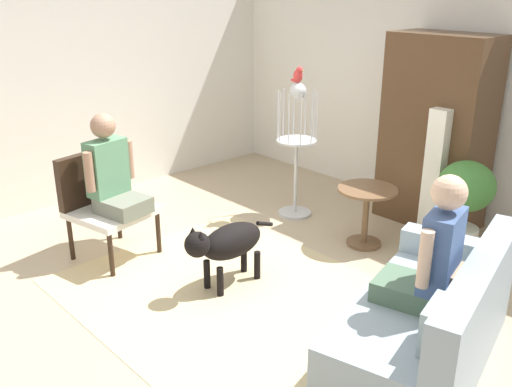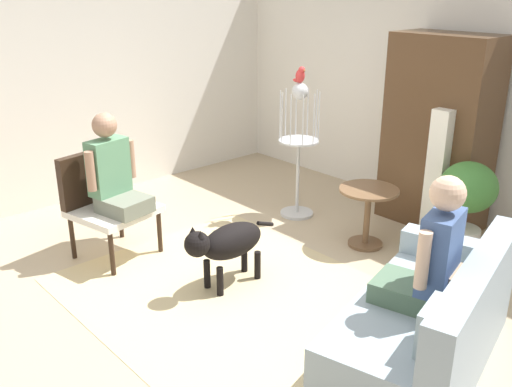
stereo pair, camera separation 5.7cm
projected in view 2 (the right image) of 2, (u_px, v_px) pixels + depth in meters
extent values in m
plane|color=tan|center=(256.00, 285.00, 4.78)|extent=(6.93, 6.93, 0.00)
cube|color=silver|center=(444.00, 88.00, 6.00)|extent=(6.37, 0.12, 2.68)
cube|color=silver|center=(105.00, 79.00, 6.54)|extent=(0.12, 5.86, 2.68)
cube|color=#C6B284|center=(242.00, 300.00, 4.54)|extent=(2.92, 2.20, 0.01)
cube|color=#8EA0AD|center=(419.00, 334.00, 3.74)|extent=(1.18, 1.80, 0.45)
cube|color=#8EA0AD|center=(476.00, 293.00, 3.42)|extent=(0.57, 1.65, 0.40)
cube|color=#8EA0AD|center=(456.00, 250.00, 4.20)|extent=(0.83, 0.37, 0.18)
cube|color=#9EB2B7|center=(432.00, 326.00, 3.19)|extent=(0.17, 0.33, 0.28)
cube|color=tan|center=(456.00, 291.00, 3.55)|extent=(0.16, 0.28, 0.28)
cylinder|color=black|center=(160.00, 232.00, 5.29)|extent=(0.04, 0.04, 0.41)
cylinder|color=black|center=(112.00, 254.00, 4.87)|extent=(0.04, 0.04, 0.41)
cylinder|color=black|center=(120.00, 218.00, 5.60)|extent=(0.04, 0.04, 0.41)
cylinder|color=black|center=(72.00, 237.00, 5.18)|extent=(0.04, 0.04, 0.41)
cube|color=white|center=(114.00, 211.00, 5.15)|extent=(0.77, 0.78, 0.06)
cube|color=black|center=(91.00, 177.00, 5.21)|extent=(0.21, 0.67, 0.48)
cube|color=#4D6A52|center=(407.00, 291.00, 3.69)|extent=(0.49, 0.43, 0.14)
cube|color=#3F598C|center=(440.00, 252.00, 3.48)|extent=(0.26, 0.38, 0.52)
sphere|color=#DDB293|center=(448.00, 193.00, 3.34)|extent=(0.22, 0.22, 0.22)
cylinder|color=#DDB293|center=(423.00, 260.00, 3.33)|extent=(0.08, 0.08, 0.37)
cylinder|color=#DDB293|center=(444.00, 235.00, 3.65)|extent=(0.08, 0.08, 0.37)
cube|color=slate|center=(125.00, 205.00, 5.03)|extent=(0.47, 0.44, 0.14)
cube|color=#598C66|center=(108.00, 167.00, 5.01)|extent=(0.25, 0.39, 0.50)
sphere|color=#A57A60|center=(104.00, 125.00, 4.88)|extent=(0.22, 0.22, 0.22)
cylinder|color=#A57A60|center=(130.00, 159.00, 5.15)|extent=(0.08, 0.08, 0.35)
cylinder|color=#A57A60|center=(91.00, 171.00, 4.81)|extent=(0.08, 0.08, 0.35)
cylinder|color=brown|center=(369.00, 190.00, 5.30)|extent=(0.56, 0.56, 0.02)
cylinder|color=brown|center=(367.00, 219.00, 5.40)|extent=(0.06, 0.06, 0.56)
cylinder|color=brown|center=(365.00, 243.00, 5.50)|extent=(0.33, 0.33, 0.03)
ellipsoid|color=black|center=(232.00, 241.00, 4.67)|extent=(0.29, 0.59, 0.28)
sphere|color=black|center=(197.00, 244.00, 4.42)|extent=(0.21, 0.21, 0.21)
cone|color=black|center=(201.00, 234.00, 4.34)|extent=(0.06, 0.06, 0.06)
cone|color=black|center=(193.00, 230.00, 4.42)|extent=(0.06, 0.06, 0.06)
cylinder|color=black|center=(265.00, 224.00, 4.90)|extent=(0.04, 0.18, 0.10)
cylinder|color=black|center=(220.00, 282.00, 4.58)|extent=(0.06, 0.06, 0.25)
cylinder|color=black|center=(207.00, 274.00, 4.70)|extent=(0.06, 0.06, 0.25)
cylinder|color=black|center=(257.00, 265.00, 4.84)|extent=(0.06, 0.06, 0.25)
cylinder|color=black|center=(244.00, 258.00, 4.96)|extent=(0.06, 0.06, 0.25)
cylinder|color=silver|center=(297.00, 213.00, 6.21)|extent=(0.36, 0.36, 0.03)
cylinder|color=silver|center=(298.00, 179.00, 6.07)|extent=(0.04, 0.04, 0.83)
cylinder|color=silver|center=(299.00, 141.00, 5.92)|extent=(0.42, 0.42, 0.02)
cylinder|color=silver|center=(314.00, 119.00, 5.69)|extent=(0.01, 0.01, 0.51)
cylinder|color=silver|center=(319.00, 117.00, 5.79)|extent=(0.01, 0.01, 0.51)
cylinder|color=silver|center=(316.00, 114.00, 5.90)|extent=(0.01, 0.01, 0.51)
cylinder|color=silver|center=(308.00, 112.00, 5.99)|extent=(0.01, 0.01, 0.51)
cylinder|color=silver|center=(296.00, 112.00, 6.01)|extent=(0.01, 0.01, 0.51)
cylinder|color=silver|center=(286.00, 113.00, 5.97)|extent=(0.01, 0.01, 0.51)
cylinder|color=silver|center=(280.00, 115.00, 5.87)|extent=(0.01, 0.01, 0.51)
cylinder|color=silver|center=(282.00, 118.00, 5.75)|extent=(0.01, 0.01, 0.51)
cylinder|color=silver|center=(291.00, 120.00, 5.67)|extent=(0.01, 0.01, 0.51)
cylinder|color=silver|center=(303.00, 120.00, 5.64)|extent=(0.01, 0.01, 0.51)
sphere|color=silver|center=(300.00, 91.00, 5.74)|extent=(0.17, 0.17, 0.17)
ellipsoid|color=red|center=(300.00, 76.00, 5.69)|extent=(0.09, 0.10, 0.14)
sphere|color=red|center=(302.00, 70.00, 5.65)|extent=(0.07, 0.07, 0.07)
cone|color=#D8BF4C|center=(304.00, 70.00, 5.63)|extent=(0.03, 0.02, 0.02)
ellipsoid|color=red|center=(297.00, 80.00, 5.73)|extent=(0.12, 0.03, 0.04)
cylinder|color=beige|center=(461.00, 240.00, 5.32)|extent=(0.33, 0.33, 0.25)
cylinder|color=brown|center=(464.00, 218.00, 5.24)|extent=(0.03, 0.03, 0.20)
ellipsoid|color=#3B7630|center=(468.00, 187.00, 5.13)|extent=(0.52, 0.52, 0.47)
cube|color=#4C4742|center=(431.00, 233.00, 5.69)|extent=(0.20, 0.20, 0.06)
cube|color=white|center=(438.00, 172.00, 5.46)|extent=(0.18, 0.18, 1.23)
cube|color=#4C331E|center=(439.00, 133.00, 5.71)|extent=(1.01, 0.56, 1.94)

